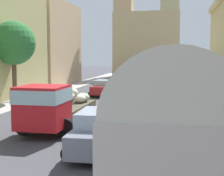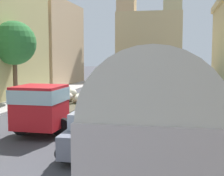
{
  "view_description": "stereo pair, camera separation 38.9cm",
  "coord_description": "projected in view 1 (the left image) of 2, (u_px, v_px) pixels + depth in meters",
  "views": [
    {
      "loc": [
        4.67,
        -2.04,
        3.81
      ],
      "look_at": [
        0.0,
        21.66,
        1.31
      ],
      "focal_mm": 50.64,
      "sensor_mm": 36.0,
      "label": 1
    },
    {
      "loc": [
        5.05,
        -1.96,
        3.81
      ],
      "look_at": [
        0.0,
        21.66,
        1.31
      ],
      "focal_mm": 50.64,
      "sensor_mm": 36.0,
      "label": 2
    }
  ],
  "objects": [
    {
      "name": "ground_plane",
      "position": [
        123.0,
        96.0,
        29.63
      ],
      "size": [
        154.0,
        154.0,
        0.0
      ],
      "primitive_type": "plane",
      "color": "#444349"
    },
    {
      "name": "sidewalk_left",
      "position": [
        50.0,
        94.0,
        31.02
      ],
      "size": [
        2.5,
        70.0,
        0.14
      ],
      "primitive_type": "cube",
      "color": "#AAA4A2",
      "rests_on": "ground"
    },
    {
      "name": "sidewalk_right",
      "position": [
        203.0,
        97.0,
        28.23
      ],
      "size": [
        2.5,
        70.0,
        0.14
      ],
      "primitive_type": "cube",
      "color": "gray",
      "rests_on": "ground"
    },
    {
      "name": "building_left_3",
      "position": [
        52.0,
        44.0,
        40.06
      ],
      "size": [
        4.13,
        11.63,
        10.47
      ],
      "color": "tan",
      "rests_on": "ground"
    },
    {
      "name": "distant_church",
      "position": [
        147.0,
        37.0,
        53.31
      ],
      "size": [
        10.85,
        6.3,
        19.11
      ],
      "color": "tan",
      "rests_on": "ground"
    },
    {
      "name": "parked_bus_0",
      "position": [
        171.0,
        115.0,
        8.52
      ],
      "size": [
        3.32,
        8.47,
        3.97
      ],
      "color": "silver",
      "rests_on": "ground"
    },
    {
      "name": "parked_bus_1",
      "position": [
        173.0,
        85.0,
        17.3
      ],
      "size": [
        3.22,
        8.46,
        3.95
      ],
      "color": "#378D6C",
      "rests_on": "ground"
    },
    {
      "name": "parked_bus_2",
      "position": [
        173.0,
        74.0,
        26.07
      ],
      "size": [
        3.39,
        9.14,
        4.11
      ],
      "color": "teal",
      "rests_on": "ground"
    },
    {
      "name": "parked_bus_3",
      "position": [
        173.0,
        69.0,
        34.86
      ],
      "size": [
        3.25,
        8.57,
        4.14
      ],
      "color": "beige",
      "rests_on": "ground"
    },
    {
      "name": "cargo_truck_0",
      "position": [
        54.0,
        106.0,
        16.02
      ],
      "size": [
        3.03,
        6.8,
        2.41
      ],
      "color": "red",
      "rests_on": "ground"
    },
    {
      "name": "car_0",
      "position": [
        104.0,
        88.0,
        29.99
      ],
      "size": [
        2.38,
        4.28,
        1.48
      ],
      "color": "#B32324",
      "rests_on": "ground"
    },
    {
      "name": "car_1",
      "position": [
        120.0,
        81.0,
        36.8
      ],
      "size": [
        2.45,
        4.04,
        1.57
      ],
      "color": "#338EC7",
      "rests_on": "ground"
    },
    {
      "name": "car_2",
      "position": [
        126.0,
        77.0,
        43.18
      ],
      "size": [
        2.15,
        3.86,
        1.64
      ],
      "color": "#539454",
      "rests_on": "ground"
    },
    {
      "name": "car_3",
      "position": [
        132.0,
        75.0,
        49.12
      ],
      "size": [
        2.25,
        4.08,
        1.58
      ],
      "color": "#231A2F",
      "rests_on": "ground"
    },
    {
      "name": "car_4",
      "position": [
        97.0,
        132.0,
        12.34
      ],
      "size": [
        2.23,
        4.12,
        1.67
      ],
      "color": "slate",
      "rests_on": "ground"
    },
    {
      "name": "car_5",
      "position": [
        130.0,
        99.0,
        21.9
      ],
      "size": [
        2.51,
        3.85,
        1.5
      ],
      "color": "silver",
      "rests_on": "ground"
    },
    {
      "name": "car_6",
      "position": [
        147.0,
        84.0,
        33.58
      ],
      "size": [
        2.3,
        3.68,
        1.53
      ],
      "color": "silver",
      "rests_on": "ground"
    },
    {
      "name": "car_7",
      "position": [
        152.0,
        80.0,
        39.88
      ],
      "size": [
        2.27,
        4.0,
        1.52
      ],
      "color": "#4785CB",
      "rests_on": "ground"
    },
    {
      "name": "roadside_tree_2",
      "position": [
        13.0,
        43.0,
        25.04
      ],
      "size": [
        3.51,
        3.51,
        6.55
      ],
      "color": "brown",
      "rests_on": "ground"
    }
  ]
}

